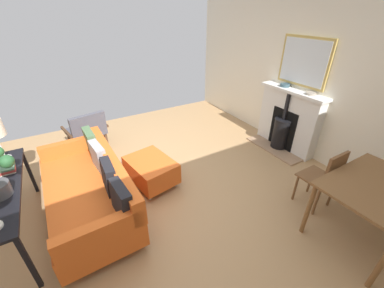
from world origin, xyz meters
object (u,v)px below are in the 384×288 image
Objects in this scene: fireplace at (286,122)px; mantel_bowl_near at (285,85)px; ottoman at (151,170)px; book_stack at (2,171)px; armchair_accent at (87,129)px; mantel_bowl_far at (311,93)px; console_table at (4,193)px; dining_chair_near_fireplace at (325,176)px; dining_table at (379,193)px; sofa at (91,189)px.

mantel_bowl_near is at bearing -94.91° from fireplace.
book_stack is at bearing -5.26° from ottoman.
fireplace is 1.61× the size of armchair_accent.
mantel_bowl_far is 0.10× the size of console_table.
mantel_bowl_far is 0.18× the size of dining_chair_near_fireplace.
mantel_bowl_near reaches higher than ottoman.
dining_table reaches higher than ottoman.
ottoman is (2.62, -0.56, -0.90)m from mantel_bowl_far.
sofa is 2.54× the size of armchair_accent.
console_table is 1.45× the size of dining_table.
fireplace is at bearing 174.72° from book_stack.
fireplace is 0.68m from mantel_bowl_near.
dining_table is 1.31× the size of dining_chair_near_fireplace.
fireplace reaches higher than console_table.
sofa is at bearing -7.26° from mantel_bowl_far.
fireplace is at bearing -86.79° from mantel_bowl_far.
sofa is 2.27× the size of dining_chair_near_fireplace.
console_table is 6.03× the size of book_stack.
book_stack is (1.06, 1.33, 0.32)m from armchair_accent.
console_table is 1.89× the size of dining_chair_near_fireplace.
dining_table is at bearing 128.67° from ottoman.
sofa is 2.99m from dining_chair_near_fireplace.
fireplace is 1.61m from dining_chair_near_fireplace.
armchair_accent is 2.85× the size of book_stack.
sofa is (3.47, -0.12, -0.17)m from fireplace.
book_stack is (4.31, -0.19, -0.40)m from mantel_bowl_near.
dining_table is 0.59m from dining_chair_near_fireplace.
fireplace reaches higher than book_stack.
sofa reaches higher than armchair_accent.
fireplace reaches higher than ottoman.
ottoman is at bearing -51.33° from dining_table.
mantel_bowl_near reaches higher than dining_table.
mantel_bowl_far is 0.59× the size of book_stack.
mantel_bowl_near reaches higher than armchair_accent.
sofa reaches higher than book_stack.
ottoman is at bearing 112.85° from armchair_accent.
fireplace is at bearing 177.98° from sofa.
mantel_bowl_far reaches higher than console_table.
fireplace is 7.46× the size of mantel_bowl_near.
book_stack is at bearing -5.28° from fireplace.
ottoman is at bearing 174.74° from book_stack.
mantel_bowl_far reaches higher than dining_chair_near_fireplace.
dining_table is (0.87, 1.92, 0.15)m from fireplace.
dining_chair_near_fireplace reaches higher than armchair_accent.
dining_table is (0.89, 2.13, -0.50)m from mantel_bowl_near.
ottoman is at bearing -172.18° from sofa.
armchair_accent is (3.23, -1.73, -0.07)m from fireplace.
mantel_bowl_near reaches higher than mantel_bowl_far.
mantel_bowl_near is at bearing -112.69° from dining_table.
dining_chair_near_fireplace reaches higher than ottoman.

